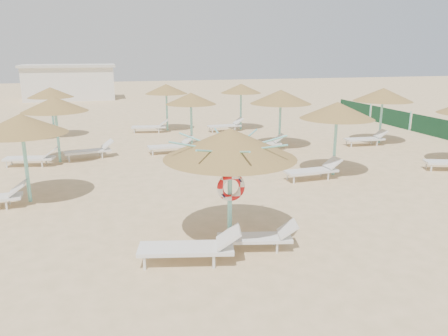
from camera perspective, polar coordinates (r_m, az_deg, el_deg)
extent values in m
plane|color=#DDB787|center=(10.66, 2.44, -9.55)|extent=(120.00, 120.00, 0.00)
cylinder|color=#7DD9CC|center=(10.25, 0.76, -3.64)|extent=(0.11, 0.11, 2.30)
cone|color=olive|center=(9.92, 0.79, 3.25)|extent=(3.07, 3.07, 0.69)
cylinder|color=#7DD9CC|center=(9.97, 0.78, 1.82)|extent=(0.20, 0.20, 0.12)
cylinder|color=#7DD9CC|center=(10.14, 4.63, 3.18)|extent=(1.39, 0.04, 0.35)
cylinder|color=#7DD9CC|center=(10.54, 2.65, 3.67)|extent=(1.01, 1.01, 0.35)
cylinder|color=#7DD9CC|center=(10.59, -0.27, 3.74)|extent=(0.04, 1.39, 0.35)
cylinder|color=#7DD9CC|center=(10.28, -2.67, 3.38)|extent=(1.01, 1.01, 0.35)
cylinder|color=#7DD9CC|center=(9.76, -3.21, 2.74)|extent=(1.39, 0.04, 0.35)
cylinder|color=#7DD9CC|center=(9.33, -1.32, 2.19)|extent=(1.01, 1.01, 0.35)
cylinder|color=#7DD9CC|center=(9.27, 1.99, 2.10)|extent=(0.04, 1.39, 0.35)
cylinder|color=#7DD9CC|center=(9.61, 4.47, 2.53)|extent=(1.01, 1.01, 0.35)
torus|color=red|center=(10.08, 0.92, -2.52)|extent=(0.67, 0.15, 0.67)
cylinder|color=silver|center=(9.45, -10.34, -12.16)|extent=(0.06, 0.06, 0.30)
cylinder|color=silver|center=(9.93, -9.94, -10.75)|extent=(0.06, 0.06, 0.30)
cylinder|color=silver|center=(9.37, -1.34, -12.17)|extent=(0.06, 0.06, 0.30)
cylinder|color=silver|center=(9.85, -1.41, -10.74)|extent=(0.06, 0.06, 0.30)
cube|color=silver|center=(9.53, -4.99, -10.43)|extent=(2.13, 1.10, 0.09)
cube|color=silver|center=(9.43, 0.59, -8.95)|extent=(0.65, 0.74, 0.39)
cylinder|color=silver|center=(9.96, -0.04, -10.57)|extent=(0.05, 0.05, 0.25)
cylinder|color=silver|center=(10.37, -0.15, -9.51)|extent=(0.05, 0.05, 0.25)
cylinder|color=silver|center=(10.08, 6.95, -10.37)|extent=(0.05, 0.05, 0.25)
cylinder|color=silver|center=(10.48, 6.55, -9.33)|extent=(0.05, 0.05, 0.25)
cube|color=silver|center=(10.15, 3.99, -9.11)|extent=(1.78, 0.92, 0.07)
cube|color=silver|center=(10.18, 8.31, -7.86)|extent=(0.54, 0.62, 0.33)
cylinder|color=#7DD9CC|center=(14.28, -24.43, 0.36)|extent=(0.11, 0.11, 2.30)
cone|color=olive|center=(14.05, -24.97, 5.25)|extent=(2.60, 2.60, 0.59)
cylinder|color=#7DD9CC|center=(14.08, -24.87, 4.30)|extent=(0.20, 0.20, 0.12)
cylinder|color=silver|center=(14.06, -26.54, -4.40)|extent=(0.06, 0.06, 0.28)
cylinder|color=silver|center=(14.53, -26.26, -3.77)|extent=(0.06, 0.06, 0.28)
cube|color=silver|center=(14.12, -25.39, -2.39)|extent=(0.51, 0.62, 0.36)
cylinder|color=#7DD9CC|center=(19.06, -20.90, 4.10)|extent=(0.11, 0.11, 2.30)
cone|color=olive|center=(18.88, -21.25, 7.79)|extent=(2.61, 2.61, 0.59)
cylinder|color=#7DD9CC|center=(18.91, -21.18, 7.07)|extent=(0.20, 0.20, 0.12)
cylinder|color=silver|center=(19.07, -26.52, 0.39)|extent=(0.06, 0.06, 0.28)
cylinder|color=silver|center=(19.52, -26.00, 0.76)|extent=(0.06, 0.06, 0.28)
cylinder|color=silver|center=(18.60, -22.67, 0.49)|extent=(0.06, 0.06, 0.28)
cylinder|color=silver|center=(19.07, -22.22, 0.87)|extent=(0.06, 0.06, 0.28)
cube|color=silver|center=(18.97, -24.07, 1.17)|extent=(1.98, 0.96, 0.08)
cube|color=silver|center=(18.65, -21.69, 1.95)|extent=(0.59, 0.68, 0.36)
cylinder|color=silver|center=(19.13, -19.58, 1.16)|extent=(0.06, 0.06, 0.28)
cylinder|color=silver|center=(19.62, -19.76, 1.47)|extent=(0.06, 0.06, 0.28)
cylinder|color=silver|center=(19.31, -15.61, 1.61)|extent=(0.06, 0.06, 0.28)
cylinder|color=silver|center=(19.79, -15.89, 1.90)|extent=(0.06, 0.06, 0.28)
cube|color=silver|center=(19.43, -17.38, 2.10)|extent=(1.98, 0.96, 0.08)
cube|color=silver|center=(19.52, -14.97, 3.05)|extent=(0.59, 0.68, 0.36)
cylinder|color=#7DD9CC|center=(24.79, -21.47, 6.36)|extent=(0.11, 0.11, 2.30)
cone|color=olive|center=(24.66, -21.74, 9.18)|extent=(2.31, 2.31, 0.52)
cylinder|color=#7DD9CC|center=(24.68, -21.69, 8.65)|extent=(0.20, 0.20, 0.12)
cylinder|color=silver|center=(24.43, -25.70, 3.39)|extent=(0.06, 0.06, 0.28)
cylinder|color=silver|center=(24.92, -25.74, 3.59)|extent=(0.06, 0.06, 0.28)
cylinder|color=silver|center=(24.48, -22.55, 3.75)|extent=(0.06, 0.06, 0.28)
cylinder|color=silver|center=(24.97, -22.65, 3.94)|extent=(0.06, 0.06, 0.28)
cube|color=silver|center=(24.66, -23.91, 4.11)|extent=(1.99, 0.99, 0.08)
cube|color=silver|center=(24.68, -22.01, 4.88)|extent=(0.60, 0.69, 0.36)
cylinder|color=#7DD9CC|center=(20.11, -4.27, 5.57)|extent=(0.11, 0.11, 2.30)
cone|color=olive|center=(19.95, -4.34, 9.05)|extent=(2.29, 2.29, 0.52)
cylinder|color=#7DD9CC|center=(19.97, -4.33, 8.40)|extent=(0.20, 0.20, 0.12)
cylinder|color=silver|center=(19.36, -9.30, 2.00)|extent=(0.06, 0.06, 0.28)
cylinder|color=silver|center=(19.84, -9.54, 2.30)|extent=(0.06, 0.06, 0.28)
cylinder|color=silver|center=(19.61, -5.41, 2.30)|extent=(0.06, 0.06, 0.28)
cylinder|color=silver|center=(20.09, -5.73, 2.59)|extent=(0.06, 0.06, 0.28)
cube|color=silver|center=(19.70, -7.15, 2.84)|extent=(1.93, 0.72, 0.08)
cube|color=silver|center=(19.83, -4.76, 3.69)|extent=(0.52, 0.63, 0.36)
cylinder|color=#7DD9CC|center=(25.39, -7.47, 7.45)|extent=(0.11, 0.11, 2.30)
cone|color=olive|center=(25.26, -7.57, 10.21)|extent=(2.40, 2.40, 0.54)
cylinder|color=#7DD9CC|center=(25.28, -7.55, 9.69)|extent=(0.20, 0.20, 0.12)
cylinder|color=silver|center=(24.84, -11.65, 4.74)|extent=(0.06, 0.06, 0.28)
cylinder|color=silver|center=(25.33, -11.55, 4.94)|extent=(0.06, 0.06, 0.28)
cylinder|color=silver|center=(24.74, -8.52, 4.85)|extent=(0.06, 0.06, 0.28)
cylinder|color=silver|center=(25.24, -8.48, 5.04)|extent=(0.06, 0.06, 0.28)
cube|color=silver|center=(24.99, -9.78, 5.31)|extent=(1.97, 0.91, 0.08)
cube|color=silver|center=(24.91, -7.85, 5.92)|extent=(0.57, 0.67, 0.36)
cylinder|color=#7DD9CC|center=(16.44, 14.29, 3.03)|extent=(0.11, 0.11, 2.30)
cone|color=olive|center=(16.24, 14.57, 7.31)|extent=(2.66, 2.66, 0.60)
cylinder|color=#7DD9CC|center=(16.27, 14.52, 6.47)|extent=(0.20, 0.20, 0.12)
cylinder|color=silver|center=(15.24, 9.12, -1.54)|extent=(0.06, 0.06, 0.28)
cylinder|color=silver|center=(15.67, 8.29, -1.05)|extent=(0.06, 0.06, 0.28)
cylinder|color=silver|center=(15.89, 13.45, -1.08)|extent=(0.06, 0.06, 0.28)
cylinder|color=silver|center=(16.30, 12.55, -0.62)|extent=(0.06, 0.06, 0.28)
cube|color=silver|center=(15.77, 11.32, -0.40)|extent=(1.93, 0.72, 0.08)
cube|color=silver|center=(16.14, 13.99, 0.68)|extent=(0.51, 0.62, 0.36)
cylinder|color=#7DD9CC|center=(20.81, 7.31, 5.81)|extent=(0.11, 0.11, 2.30)
cone|color=olive|center=(20.65, 7.43, 9.22)|extent=(2.85, 2.85, 0.64)
cylinder|color=#7DD9CC|center=(20.68, 7.40, 8.54)|extent=(0.20, 0.20, 0.12)
cylinder|color=silver|center=(19.86, 2.62, 2.51)|extent=(0.06, 0.06, 0.28)
cylinder|color=silver|center=(20.35, 2.42, 2.81)|extent=(0.06, 0.06, 0.28)
cylinder|color=silver|center=(20.10, 6.44, 2.58)|extent=(0.06, 0.06, 0.28)
cylinder|color=silver|center=(20.58, 6.15, 2.88)|extent=(0.06, 0.06, 0.28)
cube|color=silver|center=(20.20, 4.78, 3.21)|extent=(1.98, 0.92, 0.08)
cube|color=silver|center=(20.32, 7.15, 3.90)|extent=(0.58, 0.67, 0.36)
cylinder|color=#7DD9CC|center=(25.55, 2.21, 7.61)|extent=(0.11, 0.11, 2.30)
cone|color=olive|center=(25.42, 2.24, 10.36)|extent=(2.34, 2.34, 0.53)
cylinder|color=#7DD9CC|center=(25.44, 2.23, 9.84)|extent=(0.20, 0.20, 0.12)
cylinder|color=silver|center=(24.53, -1.52, 4.92)|extent=(0.06, 0.06, 0.28)
cylinder|color=silver|center=(25.00, -1.88, 5.10)|extent=(0.06, 0.06, 0.28)
cylinder|color=silver|center=(24.97, 1.44, 5.10)|extent=(0.06, 0.06, 0.28)
cylinder|color=silver|center=(25.43, 1.03, 5.28)|extent=(0.06, 0.06, 0.28)
cube|color=silver|center=(24.98, 0.05, 5.53)|extent=(1.94, 0.75, 0.08)
cube|color=silver|center=(25.24, 1.88, 6.17)|extent=(0.53, 0.63, 0.36)
cylinder|color=silver|center=(18.33, 25.45, -0.02)|extent=(0.06, 0.06, 0.28)
cylinder|color=silver|center=(18.78, 24.92, 0.37)|extent=(0.06, 0.06, 0.28)
cylinder|color=#7DD9CC|center=(23.02, 19.80, 5.93)|extent=(0.11, 0.11, 2.30)
cone|color=olive|center=(22.88, 20.08, 9.00)|extent=(2.83, 2.83, 0.64)
cylinder|color=#7DD9CC|center=(22.90, 20.02, 8.39)|extent=(0.20, 0.20, 0.12)
cylinder|color=silver|center=(21.66, 16.30, 2.97)|extent=(0.06, 0.06, 0.28)
cylinder|color=silver|center=(22.09, 15.70, 3.24)|extent=(0.06, 0.06, 0.28)
cylinder|color=silver|center=(22.32, 19.37, 3.06)|extent=(0.06, 0.06, 0.28)
cylinder|color=silver|center=(22.74, 18.73, 3.32)|extent=(0.06, 0.06, 0.28)
cube|color=silver|center=(22.22, 17.86, 3.61)|extent=(1.93, 0.73, 0.08)
cube|color=silver|center=(22.61, 19.79, 4.25)|extent=(0.52, 0.63, 0.36)
cube|color=silver|center=(44.43, -19.48, 10.37)|extent=(8.00, 4.00, 3.00)
cube|color=beige|center=(44.35, -19.66, 12.46)|extent=(8.40, 4.40, 0.25)
cube|color=#194D26|center=(25.95, 25.94, 4.78)|extent=(0.08, 3.80, 1.00)
cube|color=#194D26|center=(29.04, 20.82, 6.24)|extent=(0.08, 3.80, 1.00)
cylinder|color=#7DD9CC|center=(27.54, 23.12, 5.70)|extent=(0.08, 0.08, 1.10)
cube|color=#194D26|center=(32.33, 16.68, 7.39)|extent=(0.08, 3.80, 1.00)
cylinder|color=#7DD9CC|center=(30.74, 18.55, 6.97)|extent=(0.08, 0.08, 1.10)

